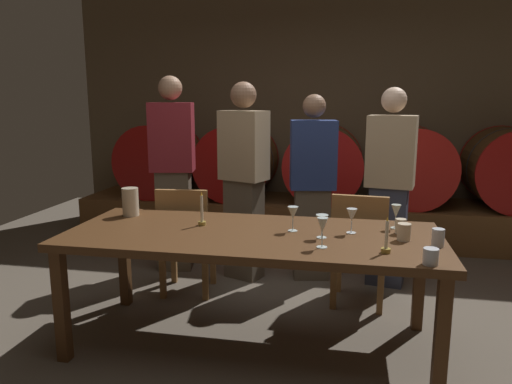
{
  "coord_description": "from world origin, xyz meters",
  "views": [
    {
      "loc": [
        0.28,
        -2.9,
        1.56
      ],
      "look_at": [
        -0.33,
        0.25,
        0.93
      ],
      "focal_mm": 33.76,
      "sensor_mm": 36.0,
      "label": 1
    }
  ],
  "objects": [
    {
      "name": "candle_right",
      "position": [
        0.5,
        -0.34,
        0.8
      ],
      "size": [
        0.05,
        0.05,
        0.2
      ],
      "color": "olive",
      "rests_on": "dining_table"
    },
    {
      "name": "wine_barrel_center",
      "position": [
        0.02,
        2.45,
        0.84
      ],
      "size": [
        0.85,
        0.78,
        0.85
      ],
      "color": "brown",
      "rests_on": "barrel_shelf"
    },
    {
      "name": "guest_far_right",
      "position": [
        0.62,
        1.14,
        0.84
      ],
      "size": [
        0.42,
        0.31,
        1.65
      ],
      "rotation": [
        0.0,
        0.0,
        2.94
      ],
      "color": "#33384C",
      "rests_on": "ground"
    },
    {
      "name": "wine_barrel_left",
      "position": [
        -0.97,
        2.45,
        0.84
      ],
      "size": [
        0.85,
        0.78,
        0.85
      ],
      "color": "brown",
      "rests_on": "barrel_shelf"
    },
    {
      "name": "wine_barrel_right",
      "position": [
        0.95,
        2.45,
        0.84
      ],
      "size": [
        0.85,
        0.78,
        0.85
      ],
      "color": "brown",
      "rests_on": "barrel_shelf"
    },
    {
      "name": "guest_far_left",
      "position": [
        -1.26,
        1.16,
        0.9
      ],
      "size": [
        0.42,
        0.31,
        1.75
      ],
      "rotation": [
        0.0,
        0.0,
        3.33
      ],
      "color": "brown",
      "rests_on": "ground"
    },
    {
      "name": "ground_plane",
      "position": [
        0.0,
        0.0,
        0.0
      ],
      "size": [
        7.91,
        7.91,
        0.0
      ],
      "primitive_type": "plane",
      "color": "brown"
    },
    {
      "name": "barrel_shelf",
      "position": [
        0.0,
        2.45,
        0.21
      ],
      "size": [
        5.47,
        0.9,
        0.43
      ],
      "primitive_type": "cube",
      "color": "brown",
      "rests_on": "ground"
    },
    {
      "name": "pitcher",
      "position": [
        -1.22,
        0.19,
        0.84
      ],
      "size": [
        0.11,
        0.11,
        0.2
      ],
      "color": "beige",
      "rests_on": "dining_table"
    },
    {
      "name": "chair_left",
      "position": [
        -0.96,
        0.6,
        0.49
      ],
      "size": [
        0.44,
        0.44,
        0.88
      ],
      "rotation": [
        0.0,
        0.0,
        3.24
      ],
      "color": "olive",
      "rests_on": "ground"
    },
    {
      "name": "cup_center_right",
      "position": [
        0.7,
        -0.49,
        0.78
      ],
      "size": [
        0.08,
        0.08,
        0.08
      ],
      "primitive_type": "cylinder",
      "color": "silver",
      "rests_on": "dining_table"
    },
    {
      "name": "wine_glass_far_right",
      "position": [
        0.59,
        0.19,
        0.85
      ],
      "size": [
        0.06,
        0.06,
        0.15
      ],
      "color": "silver",
      "rests_on": "dining_table"
    },
    {
      "name": "candle_left",
      "position": [
        -0.64,
        0.03,
        0.81
      ],
      "size": [
        0.05,
        0.05,
        0.22
      ],
      "color": "olive",
      "rests_on": "dining_table"
    },
    {
      "name": "dining_table",
      "position": [
        -0.29,
        -0.08,
        0.68
      ],
      "size": [
        2.3,
        0.95,
        0.74
      ],
      "color": "#4C2D16",
      "rests_on": "ground"
    },
    {
      "name": "guest_center_left",
      "position": [
        -0.59,
        1.07,
        0.87
      ],
      "size": [
        0.44,
        0.36,
        1.7
      ],
      "rotation": [
        0.0,
        0.0,
        2.76
      ],
      "color": "brown",
      "rests_on": "ground"
    },
    {
      "name": "wine_glass_center",
      "position": [
        0.15,
        -0.31,
        0.86
      ],
      "size": [
        0.06,
        0.06,
        0.17
      ],
      "color": "silver",
      "rests_on": "dining_table"
    },
    {
      "name": "wine_barrel_far_right",
      "position": [
        1.92,
        2.45,
        0.84
      ],
      "size": [
        0.85,
        0.78,
        0.85
      ],
      "color": "#513319",
      "rests_on": "barrel_shelf"
    },
    {
      "name": "back_wall",
      "position": [
        0.0,
        3.0,
        1.47
      ],
      "size": [
        6.08,
        0.24,
        2.93
      ],
      "primitive_type": "cube",
      "color": "brown",
      "rests_on": "ground"
    },
    {
      "name": "cup_far_left",
      "position": [
        0.61,
        0.07,
        0.79
      ],
      "size": [
        0.07,
        0.07,
        0.09
      ],
      "primitive_type": "cylinder",
      "color": "beige",
      "rests_on": "dining_table"
    },
    {
      "name": "cup_far_right",
      "position": [
        0.79,
        -0.16,
        0.79
      ],
      "size": [
        0.07,
        0.07,
        0.1
      ],
      "primitive_type": "cylinder",
      "color": "silver",
      "rests_on": "dining_table"
    },
    {
      "name": "guest_center_right",
      "position": [
        -0.01,
        1.17,
        0.81
      ],
      "size": [
        0.42,
        0.3,
        1.59
      ],
      "rotation": [
        0.0,
        0.0,
        3.32
      ],
      "color": "brown",
      "rests_on": "ground"
    },
    {
      "name": "wine_barrel_far_left",
      "position": [
        -1.91,
        2.45,
        0.84
      ],
      "size": [
        0.85,
        0.78,
        0.85
      ],
      "color": "brown",
      "rests_on": "barrel_shelf"
    },
    {
      "name": "chair_right",
      "position": [
        0.38,
        0.63,
        0.49
      ],
      "size": [
        0.43,
        0.43,
        0.88
      ],
      "rotation": [
        0.0,
        0.0,
        3.05
      ],
      "color": "olive",
      "rests_on": "ground"
    },
    {
      "name": "wine_glass_left",
      "position": [
        0.14,
        -0.12,
        0.84
      ],
      "size": [
        0.07,
        0.07,
        0.14
      ],
      "color": "silver",
      "rests_on": "dining_table"
    },
    {
      "name": "cup_center_left",
      "position": [
        0.61,
        -0.08,
        0.79
      ],
      "size": [
        0.08,
        0.08,
        0.1
      ],
      "primitive_type": "cylinder",
      "color": "beige",
      "rests_on": "dining_table"
    },
    {
      "name": "wine_glass_right",
      "position": [
        0.31,
        0.02,
        0.85
      ],
      "size": [
        0.06,
        0.06,
        0.15
      ],
      "color": "white",
      "rests_on": "dining_table"
    },
    {
      "name": "wine_glass_far_left",
      "position": [
        -0.05,
        -0.0,
        0.85
      ],
      "size": [
        0.07,
        0.07,
        0.16
      ],
      "color": "silver",
      "rests_on": "dining_table"
    }
  ]
}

